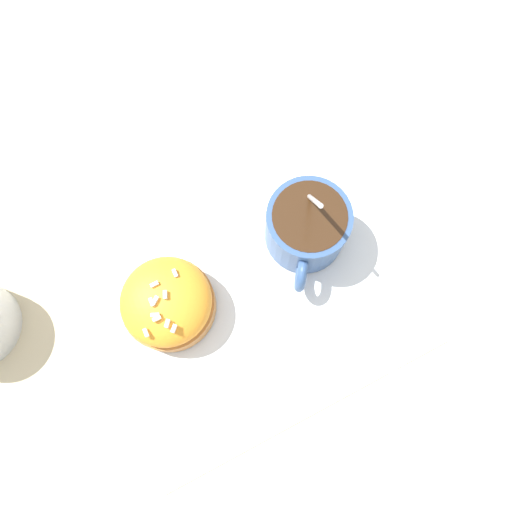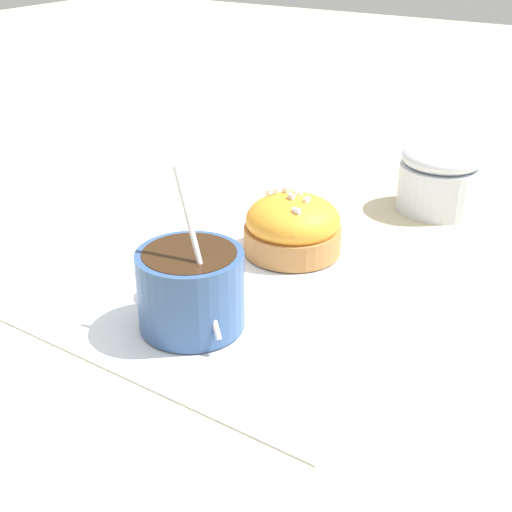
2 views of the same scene
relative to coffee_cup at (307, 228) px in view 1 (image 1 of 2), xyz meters
The scene contains 4 objects.
ground_plane 0.08m from the coffee_cup, behind, with size 3.00×3.00×0.00m, color #C6B793.
paper_napkin 0.08m from the coffee_cup, behind, with size 0.30×0.31×0.00m.
coffee_cup is the anchor object (origin of this frame).
frosted_pastry 0.14m from the coffee_cup, behind, with size 0.09×0.09×0.05m.
Camera 1 is at (-0.04, -0.10, 0.47)m, focal length 35.00 mm.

